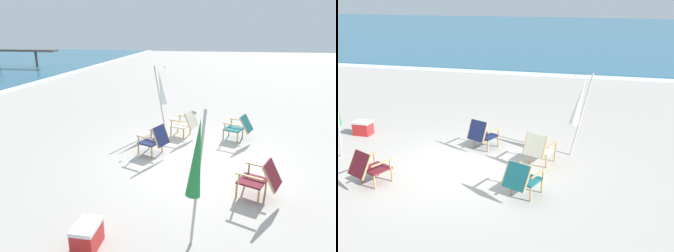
{
  "view_description": "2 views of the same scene",
  "coord_description": "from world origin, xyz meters",
  "views": [
    {
      "loc": [
        -6.88,
        -0.43,
        3.13
      ],
      "look_at": [
        0.72,
        0.9,
        0.64
      ],
      "focal_mm": 32.0,
      "sensor_mm": 36.0,
      "label": 1
    },
    {
      "loc": [
        3.04,
        -7.87,
        3.92
      ],
      "look_at": [
        0.79,
        1.37,
        0.61
      ],
      "focal_mm": 42.0,
      "sensor_mm": 36.0,
      "label": 2
    }
  ],
  "objects": [
    {
      "name": "beach_chair_front_left",
      "position": [
        1.71,
        -1.05,
        0.42
      ],
      "size": [
        0.82,
        0.93,
        0.77
      ],
      "color": "#196066",
      "rests_on": "ground"
    },
    {
      "name": "umbrella_furled_green",
      "position": [
        -2.99,
        -0.16,
        1.38
      ],
      "size": [
        0.43,
        0.38,
        2.11
      ],
      "color": "#B7B2A8",
      "rests_on": "ground"
    },
    {
      "name": "beach_chair_mid_center",
      "position": [
        1.78,
        0.55,
        0.43
      ],
      "size": [
        0.78,
        0.87,
        0.8
      ],
      "color": "beige",
      "rests_on": "ground"
    },
    {
      "name": "beach_chair_back_right",
      "position": [
        0.21,
        1.15,
        0.43
      ],
      "size": [
        0.8,
        0.87,
        0.81
      ],
      "color": "#19234C",
      "rests_on": "ground"
    },
    {
      "name": "umbrella_furled_white",
      "position": [
        2.61,
        1.46,
        1.34
      ],
      "size": [
        0.57,
        0.59,
        2.05
      ],
      "color": "#B7B2A8",
      "rests_on": "ground"
    },
    {
      "name": "cooler_box",
      "position": [
        -3.41,
        1.4,
        0.2
      ],
      "size": [
        0.49,
        0.35,
        0.4
      ],
      "color": "red",
      "rests_on": "ground"
    },
    {
      "name": "ground_plane",
      "position": [
        0.0,
        0.0,
        0.0
      ],
      "size": [
        80.0,
        80.0,
        0.0
      ],
      "primitive_type": "plane",
      "color": "#B2AAA0"
    },
    {
      "name": "beach_chair_far_center",
      "position": [
        -1.52,
        -1.3,
        0.42
      ],
      "size": [
        0.83,
        0.92,
        0.78
      ],
      "color": "maroon",
      "rests_on": "ground"
    }
  ]
}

